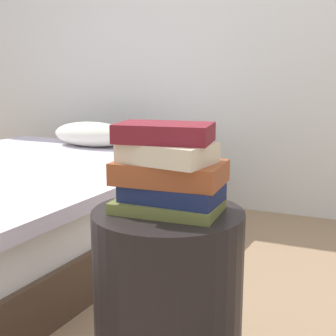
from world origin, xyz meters
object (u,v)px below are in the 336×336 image
object	(u,v)px
side_table	(168,306)
book_cream	(166,153)
bed	(3,210)
book_navy	(173,192)
book_maroon	(165,133)
book_olive	(167,205)
book_rust	(169,172)

from	to	relation	value
side_table	book_cream	xyz separation A→B (m)	(-0.00, -0.01, 0.45)
bed	book_cream	size ratio (longest dim) A/B	8.93
side_table	book_navy	size ratio (longest dim) A/B	2.19
book_navy	book_maroon	xyz separation A→B (m)	(-0.02, -0.00, 0.16)
bed	book_navy	size ratio (longest dim) A/B	8.05
book_olive	bed	bearing A→B (deg)	148.26
bed	book_rust	bearing A→B (deg)	-24.57
bed	book_maroon	world-z (taller)	book_maroon
book_navy	bed	bearing A→B (deg)	152.55
book_rust	side_table	bearing A→B (deg)	-83.30
bed	book_olive	bearing A→B (deg)	-24.98
side_table	book_navy	bearing A→B (deg)	17.73
bed	book_rust	size ratio (longest dim) A/B	7.22
book_olive	book_navy	bearing A→B (deg)	7.31
book_rust	book_cream	size ratio (longest dim) A/B	1.24
book_navy	book_rust	world-z (taller)	book_rust
bed	book_olive	size ratio (longest dim) A/B	7.37
book_cream	book_olive	bearing A→B (deg)	109.74
book_rust	book_cream	world-z (taller)	book_cream
bed	book_maroon	bearing A→B (deg)	-25.11
book_cream	book_navy	bearing A→B (deg)	41.16
book_maroon	book_cream	bearing A→B (deg)	-47.08
bed	side_table	world-z (taller)	bed
bed	side_table	xyz separation A→B (m)	(1.24, -0.67, 0.05)
book_olive	book_navy	world-z (taller)	book_navy
bed	book_rust	distance (m)	1.47
book_olive	book_navy	distance (m)	0.04
book_cream	book_maroon	world-z (taller)	book_maroon
book_navy	book_olive	bearing A→B (deg)	-168.80
book_maroon	book_rust	bearing A→B (deg)	41.80
bed	book_cream	bearing A→B (deg)	-25.18
book_navy	book_rust	size ratio (longest dim) A/B	0.90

